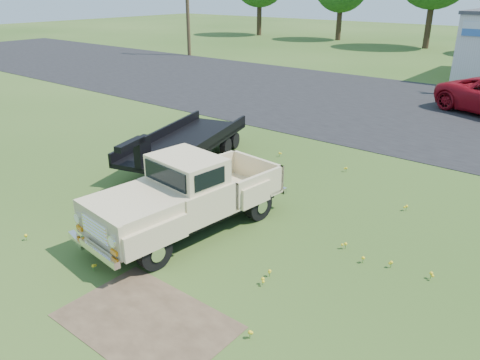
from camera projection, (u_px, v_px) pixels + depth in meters
name	position (u px, v px, depth m)	size (l,w,h in m)	color
ground	(201.00, 231.00, 11.23)	(140.00, 140.00, 0.00)	#2A4A17
asphalt_lot	(419.00, 111.00, 22.03)	(90.00, 14.00, 0.02)	black
dirt_patch_a	(146.00, 321.00, 8.20)	(3.00, 2.00, 0.01)	#483726
dirt_patch_b	(230.00, 171.00, 14.91)	(2.20, 1.60, 0.01)	#483726
vintage_pickup_truck	(188.00, 194.00, 10.96)	(2.01, 5.16, 1.87)	tan
flatbed_trailer	(186.00, 139.00, 15.30)	(2.00, 5.99, 1.63)	black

